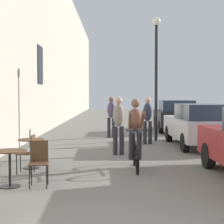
{
  "coord_description": "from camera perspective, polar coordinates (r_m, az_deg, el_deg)",
  "views": [
    {
      "loc": [
        0.04,
        -3.2,
        1.78
      ],
      "look_at": [
        0.13,
        16.26,
        0.93
      ],
      "focal_mm": 58.57,
      "sensor_mm": 36.0,
      "label": 1
    }
  ],
  "objects": [
    {
      "name": "cafe_chair_far_toward_street",
      "position": [
        8.63,
        -13.14,
        -5.96
      ],
      "size": [
        0.39,
        0.39,
        0.89
      ],
      "color": "black",
      "rests_on": "ground_plane"
    },
    {
      "name": "cafe_chair_mid_toward_street",
      "position": [
        7.4,
        -11.57,
        -7.36
      ],
      "size": [
        0.42,
        0.42,
        0.89
      ],
      "color": "black",
      "rests_on": "ground_plane"
    },
    {
      "name": "pedestrian_near",
      "position": [
        11.02,
        0.76,
        -1.59
      ],
      "size": [
        0.38,
        0.3,
        1.76
      ],
      "color": "#26262D",
      "rests_on": "ground_plane"
    },
    {
      "name": "cafe_chair_far_toward_wall",
      "position": [
        9.92,
        -12.32,
        -4.86
      ],
      "size": [
        0.44,
        0.44,
        0.89
      ],
      "color": "black",
      "rests_on": "ground_plane"
    },
    {
      "name": "parked_car_third",
      "position": [
        18.92,
        9.51,
        -0.45
      ],
      "size": [
        1.99,
        4.47,
        1.57
      ],
      "color": "black",
      "rests_on": "ground_plane"
    },
    {
      "name": "parked_car_second",
      "position": [
        13.22,
        13.2,
        -1.89
      ],
      "size": [
        1.89,
        4.28,
        1.51
      ],
      "color": "#B7B7BC",
      "rests_on": "ground_plane"
    },
    {
      "name": "cyclist_on_bicycle",
      "position": [
        8.99,
        3.43,
        -3.69
      ],
      "size": [
        0.52,
        1.76,
        1.74
      ],
      "color": "black",
      "rests_on": "ground_plane"
    },
    {
      "name": "pedestrian_mid",
      "position": [
        13.52,
        5.31,
        -0.89
      ],
      "size": [
        0.37,
        0.29,
        1.74
      ],
      "color": "#26262D",
      "rests_on": "ground_plane"
    },
    {
      "name": "building_facade_left",
      "position": [
        17.8,
        -11.84,
        12.16
      ],
      "size": [
        0.54,
        68.0,
        9.56
      ],
      "color": "#B7AD99",
      "rests_on": "ground_plane"
    },
    {
      "name": "cafe_table_mid",
      "position": [
        7.46,
        -15.94,
        -7.3
      ],
      "size": [
        0.64,
        0.64,
        0.72
      ],
      "color": "black",
      "rests_on": "ground_plane"
    },
    {
      "name": "street_lamp",
      "position": [
        14.76,
        6.66,
        7.66
      ],
      "size": [
        0.32,
        0.32,
        4.9
      ],
      "color": "black",
      "rests_on": "ground_plane"
    },
    {
      "name": "pedestrian_far",
      "position": [
        15.57,
        -0.39,
        -0.41
      ],
      "size": [
        0.36,
        0.27,
        1.75
      ],
      "color": "#26262D",
      "rests_on": "ground_plane"
    },
    {
      "name": "cafe_table_far",
      "position": [
        9.24,
        -12.76,
        -5.38
      ],
      "size": [
        0.64,
        0.64,
        0.72
      ],
      "color": "black",
      "rests_on": "ground_plane"
    }
  ]
}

